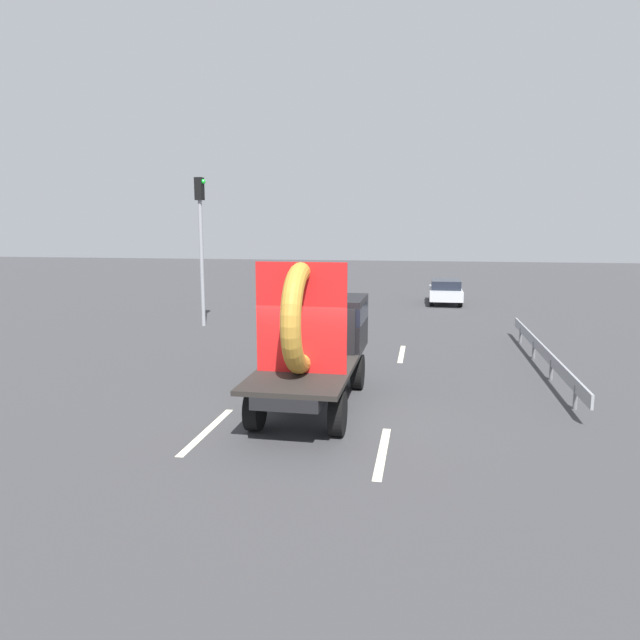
{
  "coord_description": "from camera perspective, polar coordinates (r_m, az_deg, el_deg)",
  "views": [
    {
      "loc": [
        2.27,
        -11.95,
        4.09
      ],
      "look_at": [
        -0.2,
        1.47,
        1.87
      ],
      "focal_mm": 32.03,
      "sensor_mm": 36.0,
      "label": 1
    }
  ],
  "objects": [
    {
      "name": "lane_dash_right_near",
      "position": [
        10.83,
        6.25,
        -12.99
      ],
      "size": [
        0.16,
        2.5,
        0.01
      ],
      "primitive_type": "cube",
      "rotation": [
        0.0,
        0.0,
        1.57
      ],
      "color": "beige",
      "rests_on": "ground_plane"
    },
    {
      "name": "flatbed_truck",
      "position": [
        13.57,
        -0.24,
        -1.38
      ],
      "size": [
        2.02,
        5.41,
        3.4
      ],
      "color": "black",
      "rests_on": "ground_plane"
    },
    {
      "name": "ground_plane",
      "position": [
        12.83,
        -0.3,
        -9.35
      ],
      "size": [
        120.0,
        120.0,
        0.0
      ],
      "primitive_type": "plane",
      "color": "#38383A"
    },
    {
      "name": "distant_sedan",
      "position": [
        31.78,
        12.42,
        2.87
      ],
      "size": [
        1.7,
        3.96,
        1.29
      ],
      "color": "black",
      "rests_on": "ground_plane"
    },
    {
      "name": "lane_dash_right_far",
      "position": [
        18.89,
        8.16,
        -3.36
      ],
      "size": [
        0.16,
        2.59,
        0.01
      ],
      "primitive_type": "cube",
      "rotation": [
        0.0,
        0.0,
        1.57
      ],
      "color": "beige",
      "rests_on": "ground_plane"
    },
    {
      "name": "traffic_light",
      "position": [
        24.2,
        -11.81,
        8.71
      ],
      "size": [
        0.42,
        0.36,
        6.1
      ],
      "color": "gray",
      "rests_on": "ground_plane"
    },
    {
      "name": "lane_dash_left_near",
      "position": [
        12.04,
        -11.21,
        -10.79
      ],
      "size": [
        0.16,
        2.75,
        0.01
      ],
      "primitive_type": "cube",
      "rotation": [
        0.0,
        0.0,
        1.57
      ],
      "color": "beige",
      "rests_on": "ground_plane"
    },
    {
      "name": "lane_dash_left_far",
      "position": [
        19.19,
        -2.66,
        -3.08
      ],
      "size": [
        0.16,
        2.91,
        0.01
      ],
      "primitive_type": "cube",
      "rotation": [
        0.0,
        0.0,
        1.57
      ],
      "color": "beige",
      "rests_on": "ground_plane"
    },
    {
      "name": "guardrail",
      "position": [
        17.91,
        21.34,
        -2.91
      ],
      "size": [
        0.1,
        10.32,
        0.71
      ],
      "color": "gray",
      "rests_on": "ground_plane"
    }
  ]
}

